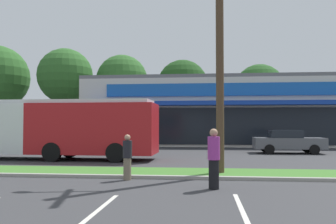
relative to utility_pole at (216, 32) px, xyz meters
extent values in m
cube|color=#427A2D|center=(-4.65, 0.23, -5.44)|extent=(56.00, 2.20, 0.12)
cube|color=#99968C|center=(-4.65, -0.99, -5.44)|extent=(56.00, 0.24, 0.12)
cube|color=silver|center=(-2.87, -6.43, -5.49)|extent=(0.12, 4.80, 0.01)
cube|color=silver|center=(0.38, -5.94, -5.49)|extent=(0.12, 4.80, 0.01)
cube|color=beige|center=(1.25, 23.11, -2.55)|extent=(25.13, 13.57, 5.89)
cube|color=black|center=(1.25, 16.29, -3.73)|extent=(21.11, 0.08, 3.06)
cube|color=#14389E|center=(1.25, 15.63, -1.84)|extent=(23.62, 1.40, 0.35)
cube|color=#1959AD|center=(1.25, 16.25, -0.66)|extent=(20.10, 0.16, 1.06)
cube|color=slate|center=(1.25, 23.11, 0.55)|extent=(25.13, 13.57, 0.30)
cylinder|color=#473323|center=(-17.57, 28.66, -2.81)|extent=(0.44, 0.44, 5.38)
sphere|color=#2D6026|center=(-17.57, 28.66, 2.41)|extent=(6.75, 6.75, 6.75)
cylinder|color=#473323|center=(-10.74, 30.07, -3.00)|extent=(0.44, 0.44, 4.98)
sphere|color=#2D6026|center=(-10.74, 30.07, 1.91)|extent=(6.45, 6.45, 6.45)
cylinder|color=#473323|center=(-3.21, 31.79, -3.25)|extent=(0.44, 0.44, 4.50)
sphere|color=#1E4719|center=(-3.21, 31.79, 1.43)|extent=(6.48, 6.48, 6.48)
cylinder|color=#473323|center=(6.27, 30.47, -3.54)|extent=(0.44, 0.44, 3.91)
sphere|color=#23511E|center=(6.27, 30.47, 0.69)|extent=(6.08, 6.08, 6.08)
cylinder|color=#4C3826|center=(0.14, 0.03, -0.35)|extent=(0.30, 0.30, 10.29)
cube|color=#AD191E|center=(-6.45, 5.28, -3.80)|extent=(6.83, 2.67, 2.70)
cube|color=silver|center=(-9.23, 5.33, -2.35)|extent=(11.88, 2.51, 0.20)
cube|color=black|center=(-9.20, 6.63, -3.31)|extent=(11.35, 0.27, 1.19)
cylinder|color=black|center=(-8.32, 4.14, -5.00)|extent=(1.01, 0.32, 1.00)
cylinder|color=black|center=(-8.28, 6.49, -5.00)|extent=(1.01, 0.32, 1.00)
cylinder|color=black|center=(-4.93, 4.08, -5.00)|extent=(1.01, 0.32, 1.00)
cylinder|color=black|center=(-4.89, 6.42, -5.00)|extent=(1.01, 0.32, 1.00)
cube|color=#515459|center=(5.11, 10.75, -4.82)|extent=(4.52, 1.78, 0.72)
cube|color=black|center=(4.89, 10.75, -4.20)|extent=(2.03, 1.56, 0.50)
cylinder|color=black|center=(6.51, 11.59, -5.18)|extent=(0.64, 0.22, 0.64)
cylinder|color=black|center=(6.51, 9.90, -5.18)|extent=(0.64, 0.22, 0.64)
cylinder|color=black|center=(3.71, 11.59, -5.18)|extent=(0.64, 0.22, 0.64)
cylinder|color=black|center=(3.71, 9.90, -5.18)|extent=(0.64, 0.22, 0.64)
cube|color=#0C3F1E|center=(-9.23, 11.03, -4.86)|extent=(4.18, 1.88, 0.64)
cube|color=black|center=(-9.44, 11.03, -4.27)|extent=(1.88, 1.65, 0.54)
cylinder|color=black|center=(-7.93, 11.93, -5.18)|extent=(0.64, 0.22, 0.64)
cylinder|color=black|center=(-7.93, 10.14, -5.18)|extent=(0.64, 0.22, 0.64)
cylinder|color=black|center=(-10.52, 11.93, -5.18)|extent=(0.64, 0.22, 0.64)
cylinder|color=black|center=(-10.52, 10.14, -5.18)|extent=(0.64, 0.22, 0.64)
cylinder|color=black|center=(-0.18, -2.81, -5.06)|extent=(0.31, 0.31, 0.88)
cylinder|color=#99338C|center=(-0.18, -2.81, -4.27)|extent=(0.37, 0.37, 0.70)
sphere|color=tan|center=(-0.18, -2.81, -3.80)|extent=(0.24, 0.24, 0.24)
cylinder|color=#726651|center=(-3.15, -1.37, -5.11)|extent=(0.27, 0.27, 0.77)
cylinder|color=black|center=(-3.15, -1.37, -4.42)|extent=(0.32, 0.32, 0.61)
sphere|color=tan|center=(-3.15, -1.37, -4.01)|extent=(0.21, 0.21, 0.21)
camera|label=1|loc=(-0.47, -13.64, -3.54)|focal=38.07mm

